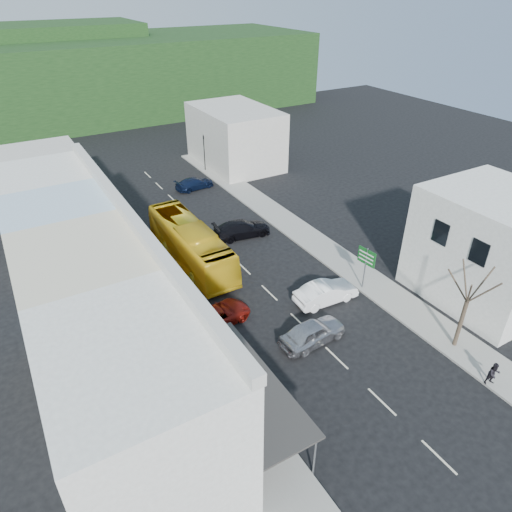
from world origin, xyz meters
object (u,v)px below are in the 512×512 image
Objects in this scene: pedestrian_left at (192,322)px; pedestrian_right at (494,373)px; direction_sign at (365,269)px; street_tree at (467,302)px; car_red at (218,315)px; bus at (191,245)px; traffic_signal at (204,153)px; car_white at (326,294)px; car_silver at (313,333)px.

pedestrian_left and pedestrian_right have the same top height.
street_tree reaches higher than direction_sign.
pedestrian_right is (11.18, -13.05, 0.30)m from car_red.
bus is at bearing -18.97° from car_red.
traffic_signal is (11.48, 26.90, 1.54)m from car_red.
direction_sign is at bearing -111.35° from pedestrian_left.
traffic_signal is (13.41, 27.06, 1.24)m from pedestrian_left.
street_tree reaches higher than traffic_signal.
car_white is at bearing 127.85° from pedestrian_right.
car_white is 9.92m from pedestrian_left.
street_tree is at bearing 101.42° from traffic_signal.
car_silver is at bearing -78.88° from bus.
pedestrian_right reaches higher than car_white.
pedestrian_left is at bearing 74.09° from traffic_signal.
traffic_signal reaches higher than car_white.
bus is at bearing 72.55° from traffic_signal.
street_tree reaches higher than pedestrian_left.
direction_sign is at bearing 111.03° from pedestrian_right.
car_silver is 1.00× the size of car_white.
car_red is 1.29× the size of direction_sign.
pedestrian_right is at bearing -145.13° from car_silver.
bus is 13.51m from car_silver.
pedestrian_right is at bearing 100.02° from traffic_signal.
bus is 9.30m from pedestrian_left.
car_red is at bearing 163.98° from direction_sign.
car_white is at bearing 93.26° from traffic_signal.
bus is 1.64× the size of street_tree.
car_silver is (2.75, -13.20, -0.85)m from bus.
car_white is 8.05m from car_red.
car_white is 2.59× the size of pedestrian_left.
car_silver is 4.59m from car_white.
bus is 23.47m from pedestrian_right.
traffic_signal reaches higher than bus.
pedestrian_left is (-1.93, -0.15, 0.30)m from car_red.
pedestrian_left is 30.22m from traffic_signal.
traffic_signal is at bearing -40.07° from pedestrian_left.
direction_sign is at bearing -47.77° from bus.
direction_sign is at bearing -90.00° from car_white.
car_red is at bearing 77.35° from traffic_signal.
direction_sign is 0.50× the size of street_tree.
car_silver is at bearing -163.51° from direction_sign.
street_tree reaches higher than car_silver.
direction_sign is (6.84, 2.88, 1.09)m from car_silver.
car_silver is at bearing 87.92° from traffic_signal.
car_red is (-7.86, 1.76, 0.00)m from car_white.
traffic_signal is at bearing -4.39° from car_white.
car_red is 0.65× the size of street_tree.
direction_sign is at bearing -107.36° from car_red.
pedestrian_left is 1.00× the size of pedestrian_right.
traffic_signal is at bearing 111.05° from pedestrian_right.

